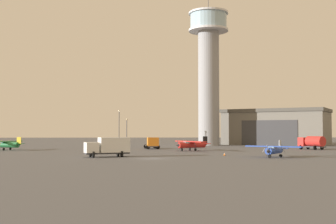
% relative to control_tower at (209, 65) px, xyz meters
% --- Properties ---
extents(ground_plane, '(400.00, 400.00, 0.00)m').
position_rel_control_tower_xyz_m(ground_plane, '(-17.70, -58.04, -23.41)').
color(ground_plane, '#545456').
extents(control_tower, '(11.57, 11.57, 42.93)m').
position_rel_control_tower_xyz_m(control_tower, '(0.00, 0.00, 0.00)').
color(control_tower, gray).
rests_on(control_tower, ground_plane).
extents(hangar, '(34.93, 30.84, 10.72)m').
position_rel_control_tower_xyz_m(hangar, '(21.61, 5.33, -18.03)').
color(hangar, '#6B665B').
rests_on(hangar, ground_plane).
extents(airplane_red, '(7.89, 9.88, 3.05)m').
position_rel_control_tower_xyz_m(airplane_red, '(-8.71, -33.31, -21.98)').
color(airplane_red, red).
rests_on(airplane_red, ground_plane).
extents(airplane_green, '(7.58, 9.56, 2.89)m').
position_rel_control_tower_xyz_m(airplane_green, '(-48.84, -28.21, -22.06)').
color(airplane_green, '#287A42').
rests_on(airplane_green, ground_plane).
extents(airplane_blue, '(8.19, 7.03, 2.70)m').
position_rel_control_tower_xyz_m(airplane_blue, '(1.93, -56.35, -22.15)').
color(airplane_blue, '#2847A8').
rests_on(airplane_blue, ground_plane).
extents(truck_box_white, '(7.56, 4.69, 3.18)m').
position_rel_control_tower_xyz_m(truck_box_white, '(-24.73, -53.71, -21.67)').
color(truck_box_white, '#38383D').
rests_on(truck_box_white, ground_plane).
extents(truck_flatbed_orange, '(3.80, 6.34, 2.71)m').
position_rel_control_tower_xyz_m(truck_flatbed_orange, '(-16.96, -23.60, -22.10)').
color(truck_flatbed_orange, '#38383D').
rests_on(truck_flatbed_orange, ground_plane).
extents(truck_fuel_tanker_red, '(4.97, 6.52, 3.04)m').
position_rel_control_tower_xyz_m(truck_fuel_tanker_red, '(19.21, -28.55, -21.71)').
color(truck_fuel_tanker_red, '#38383D').
rests_on(truck_fuel_tanker_red, ground_plane).
extents(light_post_west, '(0.44, 0.44, 7.52)m').
position_rel_control_tower_xyz_m(light_post_west, '(-23.43, -8.47, -18.85)').
color(light_post_west, '#38383D').
rests_on(light_post_west, ground_plane).
extents(light_post_east, '(0.44, 0.44, 9.77)m').
position_rel_control_tower_xyz_m(light_post_east, '(-25.50, -8.03, -17.67)').
color(light_post_east, '#38383D').
rests_on(light_post_east, ground_plane).
extents(traffic_cone_near_left, '(0.36, 0.36, 0.55)m').
position_rel_control_tower_xyz_m(traffic_cone_near_left, '(-5.19, -51.18, -23.13)').
color(traffic_cone_near_left, black).
rests_on(traffic_cone_near_left, ground_plane).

